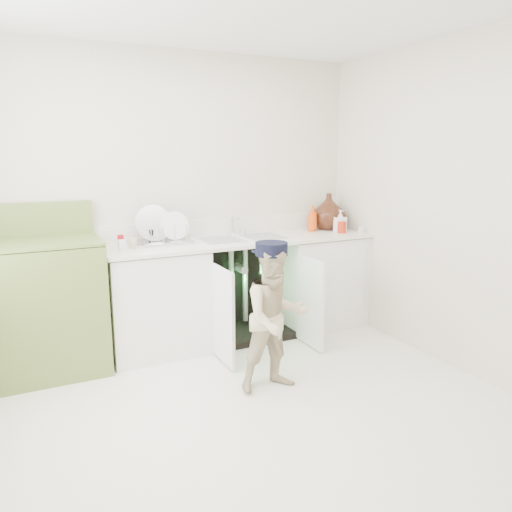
{
  "coord_description": "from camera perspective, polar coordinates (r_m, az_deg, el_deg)",
  "views": [
    {
      "loc": [
        -1.26,
        -2.75,
        1.66
      ],
      "look_at": [
        0.44,
        0.7,
        0.85
      ],
      "focal_mm": 35.0,
      "sensor_mm": 36.0,
      "label": 1
    }
  ],
  "objects": [
    {
      "name": "ground",
      "position": [
        3.45,
        -1.41,
        -16.87
      ],
      "size": [
        3.5,
        3.5,
        0.0
      ],
      "primitive_type": "plane",
      "color": "silver",
      "rests_on": "ground"
    },
    {
      "name": "room_shell",
      "position": [
        3.05,
        -1.53,
        4.19
      ],
      "size": [
        6.0,
        5.5,
        1.26
      ],
      "color": "beige",
      "rests_on": "ground"
    },
    {
      "name": "counter_run",
      "position": [
        4.52,
        -1.13,
        -3.21
      ],
      "size": [
        2.44,
        1.02,
        1.25
      ],
      "color": "white",
      "rests_on": "ground"
    },
    {
      "name": "avocado_stove",
      "position": [
        4.09,
        -22.81,
        -5.18
      ],
      "size": [
        0.82,
        0.65,
        1.27
      ],
      "color": "olive",
      "rests_on": "ground"
    },
    {
      "name": "repair_worker",
      "position": [
        3.49,
        2.27,
        -6.95
      ],
      "size": [
        0.55,
        0.91,
        1.06
      ],
      "rotation": [
        0.0,
        0.0,
        -0.02
      ],
      "color": "beige",
      "rests_on": "ground"
    }
  ]
}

